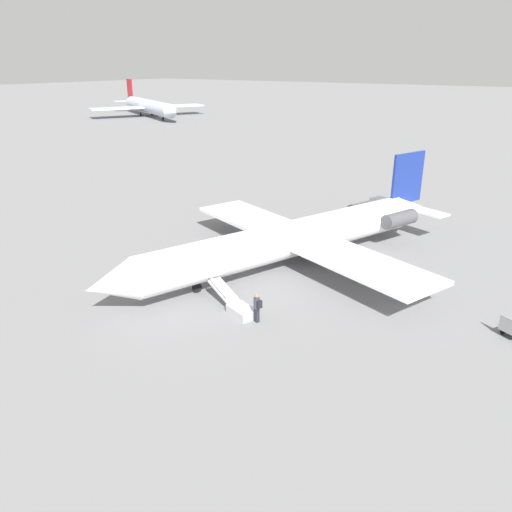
{
  "coord_description": "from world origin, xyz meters",
  "views": [
    {
      "loc": [
        29.06,
        16.83,
        13.89
      ],
      "look_at": [
        3.58,
        -0.41,
        1.83
      ],
      "focal_mm": 35.0,
      "sensor_mm": 36.0,
      "label": 1
    }
  ],
  "objects_px": {
    "boarding_stairs": "(238,307)",
    "passenger": "(257,306)",
    "airplane_far_right": "(148,106)",
    "airplane_main": "(299,236)"
  },
  "relations": [
    {
      "from": "airplane_main",
      "to": "passenger",
      "type": "height_order",
      "value": "airplane_main"
    },
    {
      "from": "boarding_stairs",
      "to": "airplane_far_right",
      "type": "bearing_deg",
      "value": -22.14
    },
    {
      "from": "airplane_far_right",
      "to": "passenger",
      "type": "bearing_deg",
      "value": -14.8
    },
    {
      "from": "airplane_far_right",
      "to": "airplane_main",
      "type": "bearing_deg",
      "value": -12.09
    },
    {
      "from": "boarding_stairs",
      "to": "passenger",
      "type": "relative_size",
      "value": 2.37
    },
    {
      "from": "passenger",
      "to": "airplane_far_right",
      "type": "bearing_deg",
      "value": -21.74
    },
    {
      "from": "boarding_stairs",
      "to": "passenger",
      "type": "distance_m",
      "value": 1.71
    },
    {
      "from": "passenger",
      "to": "boarding_stairs",
      "type": "bearing_deg",
      "value": 8.81
    },
    {
      "from": "passenger",
      "to": "airplane_main",
      "type": "bearing_deg",
      "value": -54.87
    },
    {
      "from": "airplane_main",
      "to": "passenger",
      "type": "distance_m",
      "value": 9.49
    }
  ]
}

